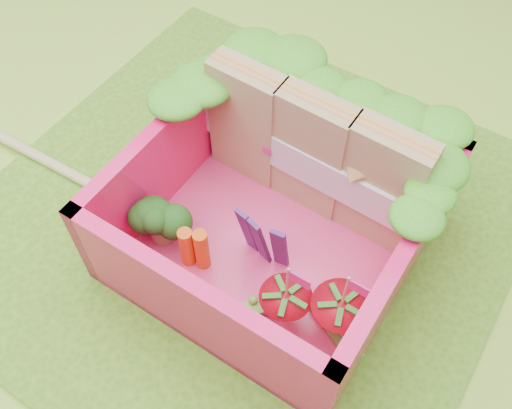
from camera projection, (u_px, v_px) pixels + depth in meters
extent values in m
plane|color=#A5DC3E|center=(243.00, 221.00, 3.00)|extent=(14.00, 14.00, 0.00)
cube|color=#528D1F|center=(243.00, 219.00, 2.98)|extent=(2.60, 2.60, 0.03)
cube|color=#E33976|center=(274.00, 240.00, 2.86)|extent=(1.30, 1.30, 0.05)
cube|color=#FF1562|center=(338.00, 130.00, 2.96)|extent=(1.30, 0.07, 0.55)
cube|color=#FF1562|center=(197.00, 314.00, 2.36)|extent=(1.30, 0.07, 0.55)
cube|color=#FF1562|center=(171.00, 157.00, 2.85)|extent=(0.07, 1.30, 0.55)
cube|color=#FF1562|center=(396.00, 275.00, 2.46)|extent=(0.07, 1.30, 0.55)
ellipsoid|color=green|center=(254.00, 48.00, 2.83)|extent=(0.30, 0.30, 0.11)
ellipsoid|color=green|center=(288.00, 63.00, 2.76)|extent=(0.30, 0.30, 0.11)
ellipsoid|color=green|center=(324.00, 78.00, 2.70)|extent=(0.30, 0.30, 0.11)
ellipsoid|color=green|center=(362.00, 94.00, 2.64)|extent=(0.30, 0.30, 0.11)
ellipsoid|color=green|center=(401.00, 111.00, 2.58)|extent=(0.30, 0.30, 0.11)
ellipsoid|color=green|center=(443.00, 129.00, 2.51)|extent=(0.30, 0.30, 0.11)
ellipsoid|color=green|center=(182.00, 99.00, 2.62)|extent=(0.27, 0.27, 0.10)
ellipsoid|color=green|center=(200.00, 82.00, 2.69)|extent=(0.27, 0.27, 0.10)
ellipsoid|color=green|center=(217.00, 65.00, 2.76)|extent=(0.27, 0.27, 0.10)
ellipsoid|color=green|center=(415.00, 212.00, 2.25)|extent=(0.27, 0.27, 0.10)
ellipsoid|color=green|center=(429.00, 189.00, 2.32)|extent=(0.27, 0.27, 0.10)
ellipsoid|color=green|center=(443.00, 166.00, 2.39)|extent=(0.27, 0.27, 0.10)
cube|color=tan|center=(247.00, 121.00, 2.84)|extent=(0.38, 0.16, 0.67)
cube|color=tan|center=(312.00, 152.00, 2.72)|extent=(0.38, 0.16, 0.67)
cube|color=tan|center=(382.00, 186.00, 2.61)|extent=(0.38, 0.16, 0.67)
cube|color=white|center=(311.00, 157.00, 2.75)|extent=(1.22, 0.21, 0.20)
cylinder|color=#7AAE54|center=(162.00, 228.00, 2.79)|extent=(0.12, 0.12, 0.14)
ellipsoid|color=#124516|center=(158.00, 214.00, 2.69)|extent=(0.32, 0.32, 0.12)
cylinder|color=orange|center=(187.00, 247.00, 2.66)|extent=(0.07, 0.07, 0.25)
cylinder|color=orange|center=(202.00, 250.00, 2.65)|extent=(0.07, 0.07, 0.26)
cube|color=#441958|center=(248.00, 231.00, 2.64)|extent=(0.07, 0.03, 0.38)
cube|color=#441958|center=(260.00, 241.00, 2.61)|extent=(0.07, 0.04, 0.38)
cube|color=#441958|center=(280.00, 248.00, 2.58)|extent=(0.07, 0.03, 0.38)
cone|color=#B90B19|center=(285.00, 308.00, 2.49)|extent=(0.23, 0.23, 0.23)
cylinder|color=tan|center=(287.00, 283.00, 2.30)|extent=(0.01, 0.01, 0.24)
cube|color=#E92685|center=(299.00, 280.00, 2.22)|extent=(0.10, 0.01, 0.06)
cone|color=#B90B19|center=(338.00, 318.00, 2.45)|extent=(0.26, 0.26, 0.26)
cylinder|color=tan|center=(345.00, 292.00, 2.25)|extent=(0.01, 0.01, 0.24)
cube|color=#E92685|center=(359.00, 289.00, 2.17)|extent=(0.10, 0.01, 0.06)
cube|color=green|center=(336.00, 332.00, 2.53)|extent=(0.32, 0.20, 0.05)
cube|color=green|center=(261.00, 308.00, 2.59)|extent=(0.26, 0.29, 0.05)
cube|color=#DDC579|center=(45.00, 162.00, 3.16)|extent=(2.12, 0.12, 0.05)
cube|color=#DDC579|center=(55.00, 164.00, 3.15)|extent=(2.12, 0.12, 0.05)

